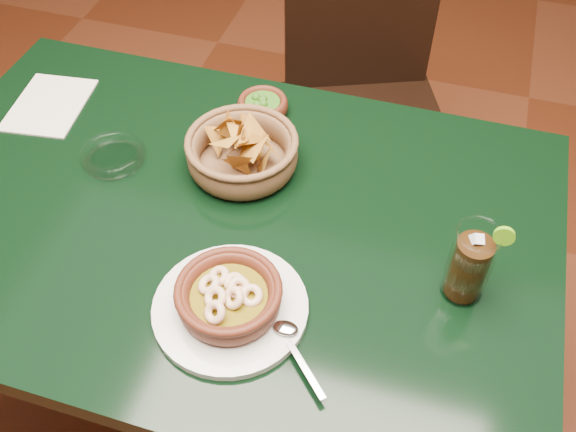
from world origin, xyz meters
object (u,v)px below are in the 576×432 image
(shrimp_plate, at_px, (230,299))
(cola_drink, at_px, (470,264))
(dining_chair, at_px, (363,100))
(chip_basket, at_px, (242,152))
(dining_table, at_px, (221,248))

(shrimp_plate, height_order, cola_drink, cola_drink)
(dining_chair, distance_m, shrimp_plate, 0.93)
(chip_basket, xyz_separation_m, cola_drink, (0.43, -0.17, 0.03))
(shrimp_plate, relative_size, cola_drink, 1.85)
(shrimp_plate, relative_size, chip_basket, 1.26)
(dining_table, height_order, dining_chair, dining_chair)
(shrimp_plate, xyz_separation_m, cola_drink, (0.34, 0.14, 0.04))
(dining_table, bearing_deg, cola_drink, -5.47)
(dining_table, relative_size, cola_drink, 7.28)
(dining_table, distance_m, chip_basket, 0.19)
(dining_chair, bearing_deg, shrimp_plate, -92.40)
(chip_basket, height_order, cola_drink, cola_drink)
(cola_drink, bearing_deg, dining_chair, 112.18)
(cola_drink, bearing_deg, chip_basket, 158.72)
(dining_table, xyz_separation_m, shrimp_plate, (0.10, -0.19, 0.13))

